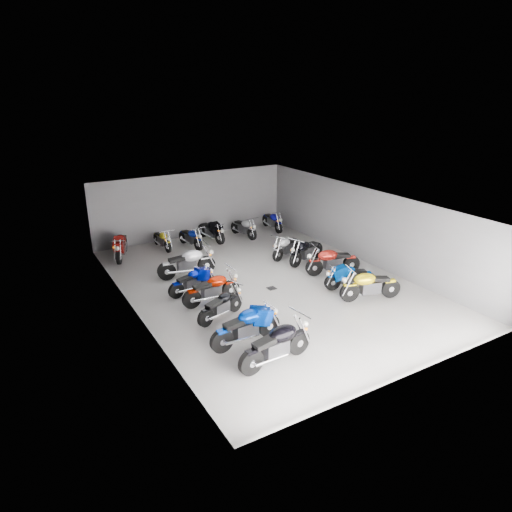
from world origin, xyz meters
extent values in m
plane|color=#A09D97|center=(0.00, 0.00, 0.00)|extent=(14.00, 14.00, 0.00)
cube|color=slate|center=(0.00, 7.00, 1.60)|extent=(10.00, 0.10, 3.20)
cube|color=slate|center=(-5.00, 0.00, 1.60)|extent=(0.10, 14.00, 3.20)
cube|color=slate|center=(5.00, 0.00, 1.60)|extent=(0.10, 14.00, 3.20)
cube|color=black|center=(0.00, 0.00, 3.22)|extent=(10.00, 14.00, 0.04)
cube|color=black|center=(0.00, -0.50, 0.01)|extent=(0.32, 0.32, 0.01)
cylinder|color=black|center=(-1.73, -4.67, 0.37)|extent=(0.75, 0.23, 0.73)
cylinder|color=black|center=(-3.38, -4.85, 0.37)|extent=(0.75, 0.25, 0.73)
cube|color=#2D2D30|center=(-2.55, -4.76, 0.48)|extent=(0.78, 0.42, 0.46)
ellipsoid|color=black|center=(-2.30, -4.74, 0.85)|extent=(0.82, 0.54, 0.41)
cube|color=black|center=(-2.92, -4.80, 0.80)|extent=(0.73, 0.40, 0.21)
cylinder|color=black|center=(-1.94, -3.41, 0.36)|extent=(0.73, 0.18, 0.72)
cylinder|color=black|center=(-3.57, -3.50, 0.36)|extent=(0.73, 0.21, 0.72)
cube|color=#2D2D30|center=(-2.75, -3.46, 0.47)|extent=(0.75, 0.38, 0.45)
ellipsoid|color=#012791|center=(-2.51, -3.44, 0.83)|extent=(0.79, 0.49, 0.40)
cube|color=black|center=(-3.11, -3.47, 0.79)|extent=(0.70, 0.35, 0.20)
cylinder|color=black|center=(-2.07, -1.45, 0.30)|extent=(0.61, 0.31, 0.60)
cylinder|color=black|center=(-3.35, -1.90, 0.30)|extent=(0.61, 0.33, 0.60)
cube|color=#2D2D30|center=(-2.71, -1.67, 0.39)|extent=(0.67, 0.47, 0.38)
ellipsoid|color=black|center=(-2.51, -1.60, 0.69)|extent=(0.73, 0.56, 0.34)
cube|color=black|center=(-2.99, -1.77, 0.66)|extent=(0.63, 0.44, 0.17)
cylinder|color=black|center=(-1.72, -0.44, 0.34)|extent=(0.67, 0.16, 0.67)
cylinder|color=black|center=(-3.23, -0.49, 0.34)|extent=(0.67, 0.18, 0.67)
cube|color=#2D2D30|center=(-2.47, -0.47, 0.44)|extent=(0.69, 0.34, 0.42)
ellipsoid|color=#851100|center=(-2.24, -0.46, 0.77)|extent=(0.73, 0.44, 0.38)
cube|color=black|center=(-2.81, -0.48, 0.73)|extent=(0.65, 0.31, 0.19)
cylinder|color=black|center=(-2.08, 0.73, 0.30)|extent=(0.61, 0.21, 0.59)
cylinder|color=black|center=(-3.41, 0.52, 0.30)|extent=(0.61, 0.23, 0.59)
cube|color=#2D2D30|center=(-2.75, 0.63, 0.39)|extent=(0.64, 0.37, 0.37)
ellipsoid|color=#010E8D|center=(-2.55, 0.66, 0.69)|extent=(0.68, 0.47, 0.33)
cube|color=black|center=(-3.04, 0.58, 0.65)|extent=(0.60, 0.35, 0.17)
cylinder|color=black|center=(-1.50, 2.12, 0.36)|extent=(0.74, 0.22, 0.73)
cylinder|color=black|center=(-3.14, 2.28, 0.36)|extent=(0.74, 0.24, 0.73)
cube|color=#2D2D30|center=(-2.32, 2.20, 0.48)|extent=(0.77, 0.41, 0.45)
ellipsoid|color=silver|center=(-2.07, 2.18, 0.84)|extent=(0.81, 0.52, 0.41)
cube|color=black|center=(-2.68, 2.23, 0.79)|extent=(0.72, 0.38, 0.21)
cylinder|color=black|center=(1.77, -2.83, 0.35)|extent=(0.71, 0.34, 0.70)
cylinder|color=black|center=(3.29, -3.30, 0.35)|extent=(0.72, 0.37, 0.70)
cube|color=#2D2D30|center=(2.53, -3.06, 0.46)|extent=(0.78, 0.53, 0.44)
ellipsoid|color=yellow|center=(2.30, -2.99, 0.81)|extent=(0.84, 0.64, 0.39)
cube|color=black|center=(2.87, -3.17, 0.77)|extent=(0.73, 0.49, 0.20)
cylinder|color=black|center=(1.88, -1.76, 0.31)|extent=(0.62, 0.31, 0.62)
cylinder|color=black|center=(3.20, -2.20, 0.31)|extent=(0.63, 0.33, 0.62)
cube|color=#2D2D30|center=(2.54, -1.98, 0.40)|extent=(0.68, 0.47, 0.38)
ellipsoid|color=#013994|center=(2.34, -1.91, 0.71)|extent=(0.74, 0.57, 0.35)
cube|color=black|center=(2.83, -2.08, 0.67)|extent=(0.64, 0.44, 0.17)
cylinder|color=black|center=(2.13, -0.31, 0.35)|extent=(0.72, 0.34, 0.71)
cylinder|color=black|center=(3.67, -0.76, 0.35)|extent=(0.73, 0.36, 0.71)
cube|color=#2D2D30|center=(2.90, -0.54, 0.47)|extent=(0.78, 0.52, 0.44)
ellipsoid|color=maroon|center=(2.66, -0.47, 0.82)|extent=(0.85, 0.64, 0.40)
cube|color=black|center=(3.24, -0.64, 0.78)|extent=(0.73, 0.49, 0.20)
cylinder|color=black|center=(2.01, 0.83, 0.34)|extent=(0.69, 0.33, 0.68)
cylinder|color=black|center=(3.47, 1.28, 0.34)|extent=(0.69, 0.35, 0.68)
cube|color=#2D2D30|center=(2.74, 1.05, 0.44)|extent=(0.75, 0.51, 0.42)
ellipsoid|color=black|center=(2.52, 0.99, 0.78)|extent=(0.81, 0.62, 0.38)
cube|color=black|center=(3.07, 1.16, 0.74)|extent=(0.70, 0.47, 0.19)
cylinder|color=black|center=(1.75, 1.79, 0.31)|extent=(0.63, 0.34, 0.62)
cylinder|color=black|center=(3.07, 2.28, 0.31)|extent=(0.63, 0.35, 0.62)
cube|color=#2D2D30|center=(2.41, 2.03, 0.41)|extent=(0.69, 0.49, 0.39)
ellipsoid|color=silver|center=(2.21, 1.96, 0.72)|extent=(0.76, 0.60, 0.35)
cube|color=black|center=(2.70, 2.14, 0.68)|extent=(0.65, 0.46, 0.18)
cylinder|color=black|center=(-4.32, 4.91, 0.36)|extent=(0.41, 0.72, 0.72)
cylinder|color=black|center=(-3.68, 6.41, 0.36)|extent=(0.43, 0.73, 0.72)
cube|color=#2D2D30|center=(-4.00, 5.66, 0.47)|extent=(0.59, 0.80, 0.45)
ellipsoid|color=maroon|center=(-4.10, 5.44, 0.83)|extent=(0.71, 0.88, 0.40)
cube|color=black|center=(-3.86, 5.99, 0.78)|extent=(0.55, 0.75, 0.20)
cylinder|color=black|center=(-2.01, 5.24, 0.29)|extent=(0.15, 0.59, 0.58)
cylinder|color=black|center=(-2.08, 6.56, 0.29)|extent=(0.17, 0.59, 0.58)
cube|color=#2D2D30|center=(-2.04, 5.90, 0.38)|extent=(0.30, 0.61, 0.36)
ellipsoid|color=yellow|center=(-2.03, 5.70, 0.67)|extent=(0.40, 0.64, 0.33)
cube|color=black|center=(-2.06, 6.19, 0.64)|extent=(0.28, 0.57, 0.17)
cylinder|color=black|center=(-0.70, 4.79, 0.30)|extent=(0.21, 0.62, 0.60)
cylinder|color=black|center=(-0.90, 6.14, 0.30)|extent=(0.23, 0.62, 0.60)
cube|color=#2D2D30|center=(-0.80, 5.46, 0.40)|extent=(0.37, 0.65, 0.38)
ellipsoid|color=navy|center=(-0.77, 5.26, 0.70)|extent=(0.47, 0.69, 0.34)
cube|color=black|center=(-0.84, 5.76, 0.66)|extent=(0.35, 0.61, 0.17)
cylinder|color=black|center=(0.55, 5.07, 0.33)|extent=(0.24, 0.67, 0.66)
cylinder|color=black|center=(0.31, 6.55, 0.33)|extent=(0.26, 0.68, 0.66)
cube|color=#2D2D30|center=(0.43, 5.81, 0.43)|extent=(0.41, 0.71, 0.41)
ellipsoid|color=black|center=(0.47, 5.59, 0.76)|extent=(0.52, 0.76, 0.37)
cube|color=black|center=(0.38, 6.14, 0.72)|extent=(0.39, 0.67, 0.19)
cylinder|color=black|center=(2.21, 4.86, 0.31)|extent=(0.21, 0.63, 0.62)
cylinder|color=black|center=(2.02, 6.25, 0.31)|extent=(0.23, 0.63, 0.62)
cube|color=#2D2D30|center=(2.12, 5.56, 0.41)|extent=(0.37, 0.66, 0.39)
ellipsoid|color=silver|center=(2.15, 5.35, 0.71)|extent=(0.47, 0.70, 0.35)
cube|color=black|center=(2.07, 5.86, 0.68)|extent=(0.35, 0.62, 0.18)
cylinder|color=black|center=(3.94, 5.12, 0.32)|extent=(0.18, 0.64, 0.63)
cylinder|color=black|center=(4.06, 6.54, 0.32)|extent=(0.20, 0.64, 0.63)
cube|color=#2D2D30|center=(4.00, 5.83, 0.41)|extent=(0.35, 0.66, 0.40)
ellipsoid|color=#10129C|center=(3.98, 5.61, 0.73)|extent=(0.45, 0.70, 0.36)
cube|color=black|center=(4.03, 6.15, 0.69)|extent=(0.32, 0.62, 0.18)
camera|label=1|loc=(-8.42, -13.78, 7.21)|focal=32.00mm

